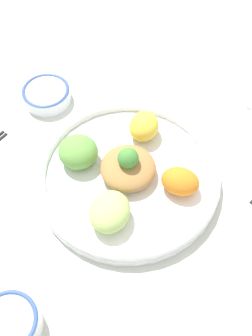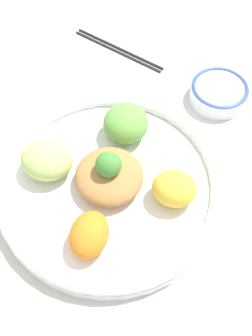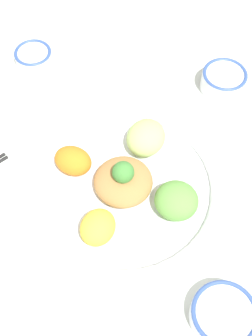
# 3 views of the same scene
# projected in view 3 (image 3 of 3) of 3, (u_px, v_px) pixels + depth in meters

# --- Properties ---
(ground_plane) EXTENTS (2.40, 2.40, 0.00)m
(ground_plane) POSITION_uv_depth(u_px,v_px,m) (119.00, 188.00, 0.87)
(ground_plane) COLOR silver
(salad_platter) EXTENTS (0.36, 0.36, 0.09)m
(salad_platter) POSITION_uv_depth(u_px,v_px,m) (125.00, 186.00, 0.85)
(salad_platter) COLOR white
(salad_platter) RESTS_ON ground_plane
(sauce_bowl_red) EXTENTS (0.08, 0.08, 0.03)m
(sauce_bowl_red) POSITION_uv_depth(u_px,v_px,m) (33.00, 56.00, 1.03)
(sauce_bowl_red) COLOR white
(sauce_bowl_red) RESTS_ON ground_plane
(rice_bowl_blue) EXTENTS (0.11, 0.11, 0.03)m
(rice_bowl_blue) POSITION_uv_depth(u_px,v_px,m) (224.00, 315.00, 0.73)
(rice_bowl_blue) COLOR white
(rice_bowl_blue) RESTS_ON ground_plane
(sauce_bowl_dark) EXTENTS (0.09, 0.09, 0.05)m
(sauce_bowl_dark) POSITION_uv_depth(u_px,v_px,m) (224.00, 80.00, 0.98)
(sauce_bowl_dark) COLOR white
(sauce_bowl_dark) RESTS_ON ground_plane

